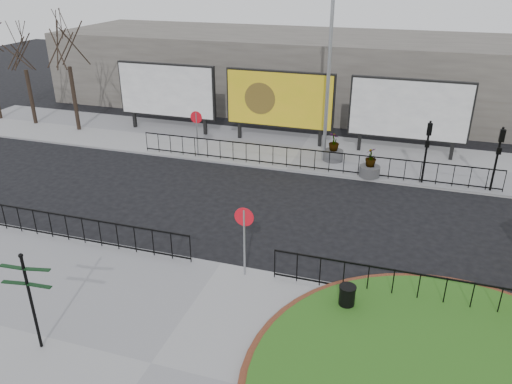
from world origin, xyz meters
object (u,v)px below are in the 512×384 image
at_px(planter_c, 370,166).
at_px(lamp_post, 329,69).
at_px(litter_bin, 347,298).
at_px(planter_b, 333,151).
at_px(fingerpost_sign, 29,292).
at_px(billboard_mid, 279,100).

bearing_deg(planter_c, lamp_post, 147.84).
height_order(litter_bin, planter_b, planter_b).
relative_size(planter_b, planter_c, 1.04).
height_order(lamp_post, litter_bin, lamp_post).
bearing_deg(fingerpost_sign, planter_b, 68.70).
bearing_deg(lamp_post, litter_bin, -76.29).
distance_m(lamp_post, planter_b, 4.22).
relative_size(lamp_post, fingerpost_sign, 3.14).
xyz_separation_m(litter_bin, planter_c, (-0.45, 10.67, 0.08)).
distance_m(fingerpost_sign, planter_b, 17.18).
distance_m(billboard_mid, lamp_post, 4.23).
xyz_separation_m(lamp_post, litter_bin, (2.99, -12.27, -4.28)).
height_order(billboard_mid, lamp_post, lamp_post).
bearing_deg(planter_b, planter_c, -37.94).
bearing_deg(planter_b, billboard_mid, 150.61).
relative_size(fingerpost_sign, planter_c, 2.03).
bearing_deg(fingerpost_sign, litter_bin, 24.25).
xyz_separation_m(lamp_post, fingerpost_sign, (-4.64, -16.34, -2.93)).
bearing_deg(lamp_post, planter_b, -0.00).
xyz_separation_m(lamp_post, planter_c, (2.55, -1.60, -4.20)).
xyz_separation_m(fingerpost_sign, litter_bin, (7.64, 4.08, -1.35)).
bearing_deg(litter_bin, billboard_mid, 112.85).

